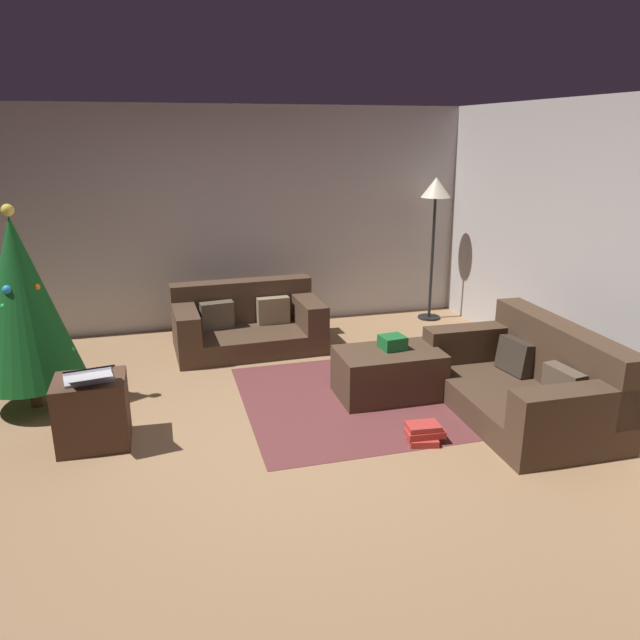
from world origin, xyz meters
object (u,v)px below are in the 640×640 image
Objects in this scene: couch_left at (247,323)px; book_stack at (424,434)px; gift_box at (392,342)px; ottoman at (389,373)px; tv_remote at (398,345)px; laptop at (88,375)px; side_table at (93,412)px; couch_right at (530,382)px; corner_lamp at (435,199)px; christmas_tree at (21,300)px.

book_stack is (0.98, -2.55, -0.20)m from couch_left.
ottoman is at bearing -133.74° from gift_box.
tv_remote is 0.34× the size of laptop.
tv_remote is 2.65m from side_table.
couch_right is at bearing -35.83° from gift_box.
christmas_tree is at bearing -161.44° from corner_lamp.
couch_left is 0.91× the size of corner_lamp.
ottoman is 1.73× the size of side_table.
couch_left is 1.95m from gift_box.
christmas_tree reaches higher than gift_box.
tv_remote is at bearing 35.30° from gift_box.
side_table is 0.33m from laptop.
laptop is (-1.45, -1.96, 0.32)m from couch_left.
couch_left is at bearing 110.95° from book_stack.
couch_right reaches higher than gift_box.
ottoman is 2.51m from side_table.
ottoman is 2.83m from corner_lamp.
ottoman is 0.91m from book_stack.
couch_left is 2.76m from corner_lamp.
couch_right is 3.26× the size of side_table.
couch_left is 1.74× the size of ottoman.
corner_lamp is (0.37, 2.74, 1.23)m from couch_right.
couch_right reaches higher than tv_remote.
couch_left is 2.74m from book_stack.
ottoman reaches higher than book_stack.
couch_left reaches higher than ottoman.
couch_left is 2.37m from christmas_tree.
couch_left is 1.94m from tv_remote.
christmas_tree reaches higher than book_stack.
couch_left is 7.58× the size of gift_box.
laptop reaches higher than ottoman.
couch_left is 1.95m from ottoman.
christmas_tree is 1.13m from laptop.
christmas_tree is at bearing 121.65° from laptop.
corner_lamp is at bearing 18.56° from christmas_tree.
corner_lamp is at bearing 31.04° from side_table.
ottoman is at bearing 5.55° from side_table.
couch_left is 0.92× the size of couch_right.
tv_remote is (-0.89, 0.75, 0.16)m from couch_right.
couch_right is 3.72× the size of laptop.
laptop is (0.01, -0.07, 0.32)m from side_table.
tv_remote is at bearing 7.51° from side_table.
tv_remote is at bearing 8.95° from laptop.
laptop is 0.26× the size of corner_lamp.
laptop is (-2.53, -0.36, 0.10)m from gift_box.
book_stack is (-0.18, -0.99, -0.37)m from tv_remote.
couch_left is 3.08m from couch_right.
couch_right is 3.53m from side_table.
tv_remote reaches higher than ottoman.
side_table is at bearing -56.94° from christmas_tree.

